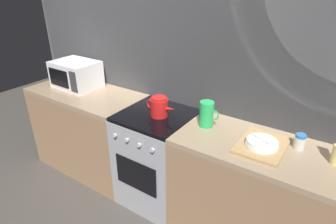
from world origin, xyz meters
TOP-DOWN VIEW (x-y plane):
  - ground_plane at (0.00, 0.00)m, footprint 8.00×8.00m
  - back_wall at (0.00, 0.32)m, footprint 3.60×0.05m
  - counter_left at (-0.90, 0.00)m, footprint 1.20×0.60m
  - stove_unit at (-0.00, -0.00)m, footprint 0.60×0.63m
  - counter_right at (0.90, 0.00)m, footprint 1.20×0.60m
  - microwave at (-1.07, 0.06)m, footprint 0.46×0.35m
  - kettle at (0.04, -0.01)m, footprint 0.28×0.15m
  - pitcher at (0.44, 0.05)m, footprint 0.16×0.11m
  - dish_pile at (0.90, -0.01)m, footprint 0.30×0.40m
  - spice_jar at (1.11, 0.12)m, footprint 0.08×0.08m

SIDE VIEW (x-z plane):
  - ground_plane at x=0.00m, z-range 0.00..0.00m
  - stove_unit at x=0.00m, z-range 0.00..0.90m
  - counter_left at x=-0.90m, z-range 0.00..0.90m
  - counter_right at x=0.90m, z-range 0.00..0.90m
  - dish_pile at x=0.90m, z-range 0.89..0.96m
  - spice_jar at x=1.11m, z-range 0.90..1.00m
  - kettle at x=0.04m, z-range 0.90..1.06m
  - pitcher at x=0.44m, z-range 0.90..1.10m
  - microwave at x=-1.07m, z-range 0.90..1.17m
  - back_wall at x=0.00m, z-range 0.00..2.40m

